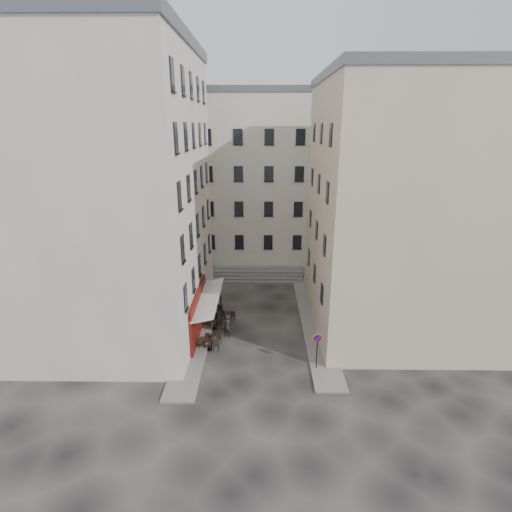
{
  "coord_description": "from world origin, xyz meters",
  "views": [
    {
      "loc": [
        0.25,
        -25.85,
        15.1
      ],
      "look_at": [
        -0.14,
        4.0,
        5.26
      ],
      "focal_mm": 28.0,
      "sensor_mm": 36.0,
      "label": 1
    }
  ],
  "objects_px": {
    "bistro_table_b": "(213,338)",
    "pedestrian": "(227,326)",
    "bistro_table_a": "(209,344)",
    "no_parking_sign": "(317,345)"
  },
  "relations": [
    {
      "from": "no_parking_sign",
      "to": "bistro_table_a",
      "type": "distance_m",
      "value": 7.67
    },
    {
      "from": "no_parking_sign",
      "to": "bistro_table_b",
      "type": "xyz_separation_m",
      "value": [
        -7.03,
        3.21,
        -1.39
      ]
    },
    {
      "from": "bistro_table_a",
      "to": "no_parking_sign",
      "type": "bearing_deg",
      "value": -17.08
    },
    {
      "from": "no_parking_sign",
      "to": "bistro_table_a",
      "type": "height_order",
      "value": "no_parking_sign"
    },
    {
      "from": "bistro_table_b",
      "to": "pedestrian",
      "type": "relative_size",
      "value": 0.67
    },
    {
      "from": "bistro_table_a",
      "to": "bistro_table_b",
      "type": "height_order",
      "value": "bistro_table_a"
    },
    {
      "from": "bistro_table_a",
      "to": "bistro_table_b",
      "type": "relative_size",
      "value": 1.2
    },
    {
      "from": "no_parking_sign",
      "to": "bistro_table_a",
      "type": "xyz_separation_m",
      "value": [
        -7.23,
        2.22,
        -1.3
      ]
    },
    {
      "from": "no_parking_sign",
      "to": "pedestrian",
      "type": "relative_size",
      "value": 1.44
    },
    {
      "from": "bistro_table_b",
      "to": "pedestrian",
      "type": "height_order",
      "value": "pedestrian"
    }
  ]
}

